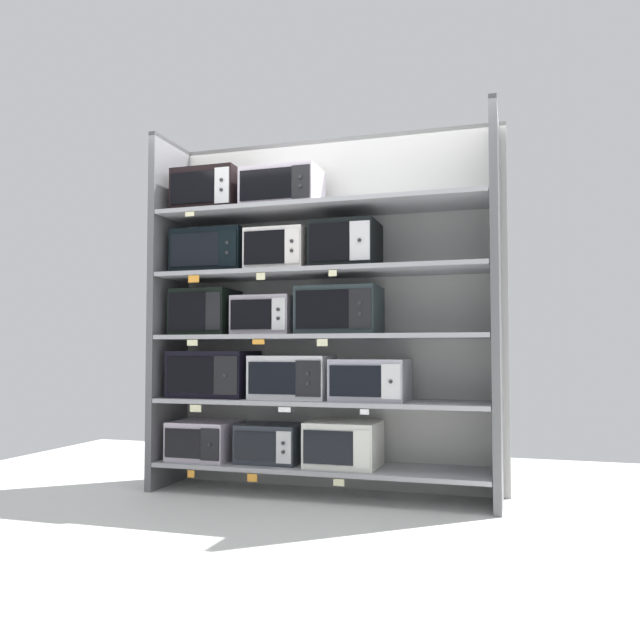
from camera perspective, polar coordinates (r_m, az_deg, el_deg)
ground at (r=3.66m, az=-4.81°, el=-18.28°), size 6.28×6.00×0.02m
back_panel at (r=4.75m, az=0.98°, el=0.79°), size 2.48×0.04×2.53m
upright_left at (r=4.95m, az=-13.04°, el=0.72°), size 0.05×0.52×2.53m
upright_right at (r=4.29m, az=15.09°, el=1.27°), size 0.05×0.52×2.53m
shelf_0 at (r=4.54m, az=0.00°, el=-12.67°), size 2.28×0.52×0.03m
microwave_0 at (r=4.83m, az=-9.97°, el=-10.23°), size 0.44×0.43×0.27m
microwave_1 at (r=4.63m, az=-4.30°, el=-10.63°), size 0.43×0.35×0.26m
microwave_2 at (r=4.47m, az=2.07°, el=-10.70°), size 0.47×0.41×0.30m
price_tag_0 at (r=4.62m, az=-11.15°, el=-13.00°), size 0.05×0.00×0.05m
price_tag_1 at (r=4.43m, az=-5.92°, el=-13.49°), size 0.07×0.00×0.05m
price_tag_2 at (r=4.24m, az=1.65°, el=-13.95°), size 0.07×0.00×0.04m
shelf_1 at (r=4.49m, az=0.00°, el=-7.11°), size 2.28×0.52×0.03m
microwave_3 at (r=4.76m, az=-9.22°, el=-4.66°), size 0.57×0.42×0.33m
microwave_4 at (r=4.53m, az=-2.44°, el=-5.00°), size 0.54×0.37×0.30m
microwave_5 at (r=4.38m, az=4.46°, el=-5.21°), size 0.49×0.44×0.28m
price_tag_3 at (r=4.55m, az=-10.77°, el=-7.56°), size 0.08×0.00×0.05m
price_tag_4 at (r=4.29m, az=-3.11°, el=-7.79°), size 0.08×0.00×0.03m
price_tag_5 at (r=4.14m, az=3.89°, el=-7.98°), size 0.06×0.00×0.03m
shelf_2 at (r=4.47m, az=0.00°, el=-1.47°), size 2.28×0.52×0.03m
microwave_6 at (r=4.80m, az=-9.94°, el=0.63°), size 0.42×0.36×0.33m
microwave_7 at (r=4.61m, az=-4.68°, el=0.38°), size 0.42×0.36×0.27m
microwave_8 at (r=4.44m, az=1.72°, el=0.81°), size 0.54×0.39×0.32m
price_tag_6 at (r=4.55m, az=-11.04°, el=-1.95°), size 0.08×0.00×0.04m
price_tag_7 at (r=4.34m, az=-5.37°, el=-1.90°), size 0.08×0.00×0.03m
price_tag_8 at (r=4.19m, az=0.20°, el=-1.98°), size 0.07×0.00×0.05m
shelf_3 at (r=4.51m, az=0.00°, el=4.15°), size 2.28×0.52×0.03m
microwave_9 at (r=4.82m, az=-9.29°, el=5.81°), size 0.54×0.35×0.32m
microwave_10 at (r=4.61m, az=-3.43°, el=5.98°), size 0.42×0.40×0.29m
microwave_11 at (r=4.48m, az=2.27°, el=6.45°), size 0.43×0.40×0.32m
price_tag_9 at (r=4.57m, az=-10.92°, el=3.53°), size 0.08×0.00×0.05m
price_tag_10 at (r=4.36m, az=-5.18°, el=3.81°), size 0.06×0.00×0.05m
price_tag_11 at (r=4.20m, az=1.11°, el=4.10°), size 0.05×0.00×0.04m
shelf_4 at (r=4.58m, az=0.00°, el=9.63°), size 2.28×0.52×0.03m
microwave_12 at (r=4.92m, az=-9.55°, el=10.86°), size 0.48×0.36×0.31m
microwave_13 at (r=4.70m, az=-3.31°, el=11.26°), size 0.54×0.36×0.28m
price_tag_12 at (r=4.66m, az=-11.26°, el=9.03°), size 0.07×0.00×0.03m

